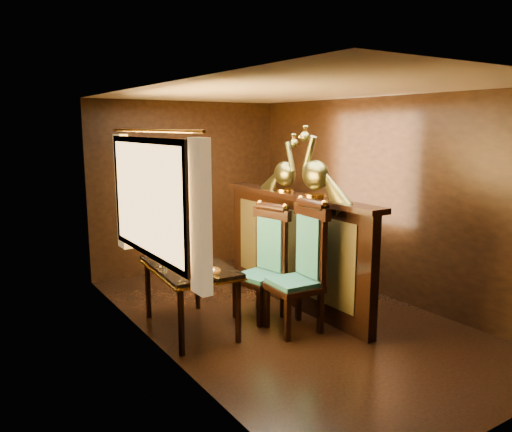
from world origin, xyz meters
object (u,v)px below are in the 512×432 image
Objects in this scene: dining_table at (189,271)px; chair_left at (304,262)px; peacock_right at (285,163)px; chair_right at (267,257)px; peacock_left at (316,162)px.

chair_left is (1.03, -0.63, 0.09)m from dining_table.
dining_table is 1.83× the size of peacock_right.
peacock_left is (0.46, -0.27, 1.07)m from chair_right.
peacock_left is at bearing -10.36° from dining_table.
peacock_left is at bearing -90.00° from peacock_right.
chair_left is at bearing -143.47° from peacock_left.
chair_right is at bearing -147.22° from peacock_right.
peacock_left reaches higher than peacock_right.
dining_table is 1.75m from peacock_right.
peacock_left is at bearing -43.37° from chair_right.
dining_table is 0.90× the size of chair_left.
peacock_left reaches higher than chair_left.
dining_table is at bearing 161.09° from chair_right.
chair_right is 1.66× the size of peacock_left.
peacock_right is at bearing 20.03° from chair_right.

